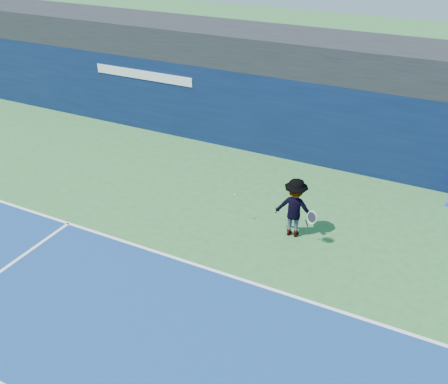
# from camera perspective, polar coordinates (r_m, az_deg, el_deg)

# --- Properties ---
(ground) EXTENTS (80.00, 80.00, 0.00)m
(ground) POSITION_cam_1_polar(r_m,az_deg,el_deg) (11.07, -8.17, -17.79)
(ground) COLOR #316D33
(ground) RESTS_ON ground
(baseline) EXTENTS (24.00, 0.10, 0.01)m
(baseline) POSITION_cam_1_polar(r_m,az_deg,el_deg) (12.92, -0.63, -9.13)
(baseline) COLOR white
(baseline) RESTS_ON ground
(stadium_band) EXTENTS (36.00, 3.00, 1.20)m
(stadium_band) POSITION_cam_1_polar(r_m,az_deg,el_deg) (18.58, 11.93, 15.06)
(stadium_band) COLOR black
(stadium_band) RESTS_ON back_wall_assembly
(back_wall_assembly) EXTENTS (36.00, 1.03, 3.00)m
(back_wall_assembly) POSITION_cam_1_polar(r_m,az_deg,el_deg) (18.30, 10.34, 8.05)
(back_wall_assembly) COLOR #0A1737
(back_wall_assembly) RESTS_ON ground
(tennis_player) EXTENTS (1.35, 0.77, 1.76)m
(tennis_player) POSITION_cam_1_polar(r_m,az_deg,el_deg) (13.97, 8.09, -1.79)
(tennis_player) COLOR white
(tennis_player) RESTS_ON ground
(tennis_ball) EXTENTS (0.06, 0.06, 0.06)m
(tennis_ball) POSITION_cam_1_polar(r_m,az_deg,el_deg) (14.32, 1.25, -0.35)
(tennis_ball) COLOR #C4D517
(tennis_ball) RESTS_ON ground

